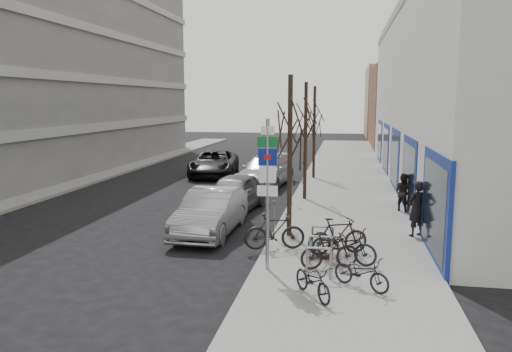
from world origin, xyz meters
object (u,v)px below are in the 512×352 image
at_px(bike_mid_curb, 344,242).
at_px(parked_car_mid, 234,193).
at_px(bike_far_curb, 361,270).
at_px(lane_car, 214,163).
at_px(tree_mid, 306,113).
at_px(meter_back, 302,170).
at_px(parked_car_front, 211,212).
at_px(meter_front, 274,216).
at_px(pedestrian_far, 403,192).
at_px(tree_far, 315,110).
at_px(bike_rack, 321,247).
at_px(bike_near_right, 330,251).
at_px(highway_sign_pole, 268,185).
at_px(bike_far_inner, 338,236).
at_px(tree_near, 290,118).
at_px(bike_near_left, 313,278).
at_px(meter_mid, 292,188).
at_px(bike_mid_inner, 275,231).
at_px(parked_car_back, 265,171).
at_px(pedestrian_near, 417,209).

height_order(bike_mid_curb, parked_car_mid, parked_car_mid).
relative_size(bike_far_curb, lane_car, 0.27).
bearing_deg(bike_far_curb, tree_mid, 45.86).
height_order(meter_back, parked_car_front, parked_car_front).
bearing_deg(meter_front, meter_back, 90.00).
bearing_deg(pedestrian_far, tree_far, -23.38).
height_order(bike_rack, bike_near_right, bike_near_right).
height_order(meter_front, bike_mid_curb, meter_front).
xyz_separation_m(highway_sign_pole, bike_mid_curb, (2.03, 0.91, -1.72)).
relative_size(bike_rack, bike_far_inner, 1.21).
bearing_deg(parked_car_front, tree_near, -4.10).
height_order(bike_rack, parked_car_front, parked_car_front).
bearing_deg(tree_mid, tree_far, 90.00).
xyz_separation_m(tree_near, parked_car_front, (-2.80, 0.26, -3.32)).
height_order(meter_back, bike_near_left, meter_back).
height_order(tree_mid, bike_far_curb, tree_mid).
relative_size(meter_mid, bike_near_right, 0.76).
relative_size(tree_mid, lane_car, 0.95).
relative_size(tree_near, tree_mid, 1.00).
xyz_separation_m(bike_mid_inner, parked_car_back, (-2.22, 12.11, 0.10)).
xyz_separation_m(meter_mid, meter_back, (0.00, 5.50, 0.00)).
height_order(highway_sign_pole, parked_car_mid, highway_sign_pole).
bearing_deg(bike_mid_inner, parked_car_front, 37.78).
xyz_separation_m(meter_mid, pedestrian_far, (4.65, -0.36, 0.03)).
relative_size(meter_front, bike_far_curb, 0.83).
bearing_deg(pedestrian_far, meter_mid, 35.48).
relative_size(tree_mid, parked_car_back, 0.97).
relative_size(tree_far, meter_mid, 4.33).
bearing_deg(bike_rack, bike_far_curb, -56.54).
xyz_separation_m(meter_mid, bike_mid_inner, (0.19, -6.69, -0.19)).
relative_size(tree_far, parked_car_back, 0.97).
relative_size(parked_car_front, parked_car_back, 0.84).
height_order(bike_near_left, pedestrian_near, pedestrian_near).
bearing_deg(parked_car_mid, parked_car_back, 94.91).
distance_m(parked_car_front, pedestrian_near, 7.02).
bearing_deg(bike_mid_inner, tree_far, -15.78).
height_order(bike_rack, meter_mid, meter_mid).
height_order(bike_far_inner, parked_car_back, parked_car_back).
relative_size(tree_far, bike_mid_curb, 2.87).
xyz_separation_m(bike_far_curb, pedestrian_far, (1.94, 9.14, 0.32)).
xyz_separation_m(meter_front, pedestrian_near, (4.65, 1.15, 0.17)).
bearing_deg(bike_rack, pedestrian_near, 49.82).
bearing_deg(tree_mid, lane_car, 131.07).
relative_size(bike_mid_inner, parked_car_mid, 0.41).
bearing_deg(bike_far_inner, meter_back, -12.10).
xyz_separation_m(tree_near, meter_mid, (-0.45, 5.00, -3.19)).
height_order(bike_near_left, pedestrian_far, pedestrian_far).
bearing_deg(bike_far_inner, bike_near_right, 150.01).
bearing_deg(parked_car_back, parked_car_mid, -86.42).
relative_size(highway_sign_pole, tree_mid, 0.76).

